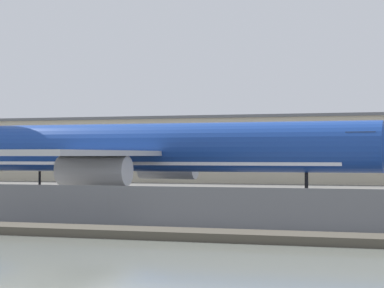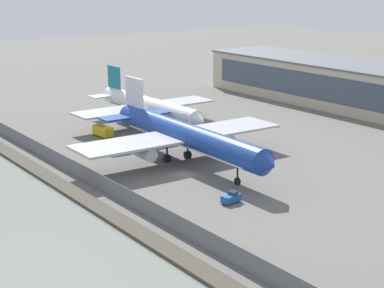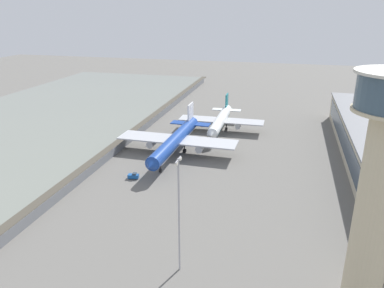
# 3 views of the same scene
# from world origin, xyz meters

# --- Properties ---
(ground_plane) EXTENTS (500.00, 500.00, 0.00)m
(ground_plane) POSITION_xyz_m (0.00, 0.00, 0.00)
(ground_plane) COLOR #66635E
(shoreline_seawall) EXTENTS (320.00, 3.00, 0.50)m
(shoreline_seawall) POSITION_xyz_m (0.00, -20.50, 0.25)
(shoreline_seawall) COLOR #474238
(shoreline_seawall) RESTS_ON ground
(perimeter_fence) EXTENTS (280.00, 0.10, 2.78)m
(perimeter_fence) POSITION_xyz_m (0.00, -16.00, 1.39)
(perimeter_fence) COLOR slate
(perimeter_fence) RESTS_ON ground
(cargo_jet_blue) EXTENTS (49.33, 42.28, 13.91)m
(cargo_jet_blue) POSITION_xyz_m (-6.23, 4.44, 5.31)
(cargo_jet_blue) COLOR #193D93
(cargo_jet_blue) RESTS_ON ground
(passenger_jet_white_teal) EXTENTS (41.47, 35.20, 12.55)m
(passenger_jet_white_teal) POSITION_xyz_m (-35.67, 14.80, 4.79)
(passenger_jet_white_teal) COLOR white
(passenger_jet_white_teal) RESTS_ON ground
(baggage_tug) EXTENTS (2.05, 3.40, 1.80)m
(baggage_tug) POSITION_xyz_m (16.12, -2.27, 0.81)
(baggage_tug) COLOR #19519E
(baggage_tug) RESTS_ON ground
(ops_van) EXTENTS (5.36, 2.54, 2.48)m
(ops_van) POSITION_xyz_m (-33.39, 1.55, 1.28)
(ops_van) COLOR yellow
(ops_van) RESTS_ON ground
(control_tower) EXTENTS (12.36, 12.36, 42.83)m
(control_tower) POSITION_xyz_m (54.36, 55.40, 24.59)
(control_tower) COLOR #C6B793
(control_tower) RESTS_ON ground
(terminal_building) EXTENTS (118.06, 21.46, 11.60)m
(terminal_building) POSITION_xyz_m (-11.73, 70.99, 5.81)
(terminal_building) COLOR #BCB299
(terminal_building) RESTS_ON ground
(apron_light_mast_apron_west) EXTENTS (3.20, 0.40, 23.57)m
(apron_light_mast_apron_west) POSITION_xyz_m (52.62, 22.94, 13.09)
(apron_light_mast_apron_west) COLOR #A8A8AD
(apron_light_mast_apron_west) RESTS_ON ground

